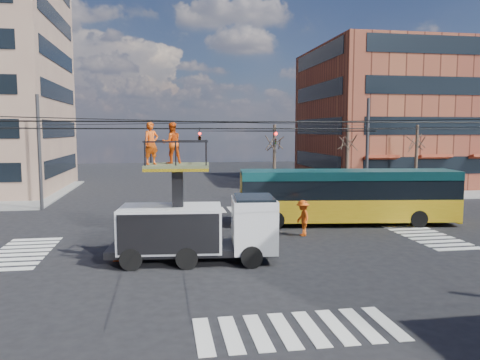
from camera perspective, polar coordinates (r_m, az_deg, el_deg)
name	(u,v)px	position (r m, az deg, el deg)	size (l,w,h in m)	color
ground	(239,244)	(23.02, -0.09, -7.83)	(120.00, 120.00, 0.00)	black
sidewalk_ne	(412,185)	(49.90, 20.22, -0.63)	(18.00, 18.00, 0.12)	slate
crosswalks	(239,244)	(23.02, -0.09, -7.80)	(22.40, 22.40, 0.02)	silver
building_ne	(408,117)	(52.70, 19.82, 7.28)	(20.06, 16.06, 14.00)	brown
overhead_network	(236,156)	(22.77, -0.43, 2.94)	(24.24, 24.24, 8.00)	#2D2D30
tree_a	(274,142)	(36.60, 4.23, 4.61)	(2.00, 2.00, 6.00)	#382B21
tree_b	(348,142)	(38.46, 12.98, 4.54)	(2.00, 2.00, 6.00)	#382B21
tree_c	(417,142)	(41.12, 20.75, 4.39)	(2.00, 2.00, 6.00)	#382B21
utility_truck	(197,215)	(19.82, -5.25, -4.26)	(7.19, 3.18, 5.86)	black
city_bus	(348,195)	(28.31, 12.99, -1.82)	(12.89, 4.16, 3.20)	gold
traffic_cone	(118,252)	(20.81, -14.68, -8.46)	(0.36, 0.36, 0.75)	#DD4109
worker_ground	(128,233)	(21.36, -13.51, -6.35)	(1.16, 0.48, 1.98)	orange
flagger	(303,218)	(24.82, 7.66, -4.63)	(1.22, 0.70, 1.89)	#FC570F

